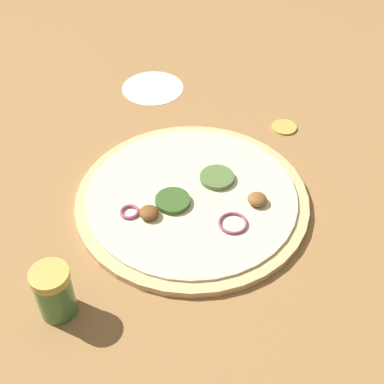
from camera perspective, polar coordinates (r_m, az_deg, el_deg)
ground_plane at (r=0.81m, az=-0.00°, el=-1.07°), size 3.00×3.00×0.00m
pizza at (r=0.80m, az=0.03°, el=-0.71°), size 0.35×0.35×0.03m
spice_jar at (r=0.68m, az=-14.49°, el=-10.29°), size 0.05×0.05×0.08m
loose_cap at (r=0.96m, az=9.82°, el=6.91°), size 0.04×0.04×0.01m
flour_patch at (r=1.06m, az=-4.21°, el=11.03°), size 0.12×0.12×0.00m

